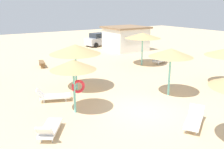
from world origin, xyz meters
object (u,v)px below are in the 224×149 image
object	(u,v)px
lounger_0	(194,119)
parked_car	(100,40)
parasol_6	(171,53)
lounger_5	(160,60)
beach_cabana	(126,38)
parasol_5	(143,36)
bench_0	(42,63)
lounger_3	(49,129)
lounger_4	(52,96)
parasol_3	(73,66)
parasol_4	(75,49)

from	to	relation	value
lounger_0	parked_car	distance (m)	23.37
parasol_6	parked_car	size ratio (longest dim) A/B	0.68
parasol_6	parked_car	world-z (taller)	parasol_6
lounger_5	beach_cabana	world-z (taller)	beach_cabana
parasol_5	beach_cabana	distance (m)	7.86
bench_0	beach_cabana	distance (m)	11.56
lounger_5	bench_0	world-z (taller)	lounger_5
parasol_5	bench_0	xyz separation A→B (m)	(-7.87, 4.19, -2.33)
parasol_5	parked_car	distance (m)	11.96
lounger_0	parasol_5	bearing A→B (deg)	61.80
lounger_3	lounger_4	xyz separation A→B (m)	(1.44, 3.65, -0.00)
parasol_3	lounger_4	distance (m)	3.03
parasol_6	lounger_5	size ratio (longest dim) A/B	1.48
parasol_5	lounger_5	bearing A→B (deg)	-15.64
lounger_0	beach_cabana	bearing A→B (deg)	63.08
lounger_3	lounger_4	bearing A→B (deg)	68.46
parasol_5	lounger_3	size ratio (longest dim) A/B	1.70
lounger_0	lounger_4	distance (m)	7.67
parasol_5	lounger_3	bearing A→B (deg)	-145.75
parasol_4	lounger_4	distance (m)	3.26
parasol_5	beach_cabana	xyz separation A→B (m)	(3.28, 7.04, -1.24)
lounger_4	lounger_5	size ratio (longest dim) A/B	1.01
lounger_4	parasol_6	bearing A→B (deg)	-24.77
lounger_4	beach_cabana	size ratio (longest dim) A/B	0.42
lounger_0	parked_car	size ratio (longest dim) A/B	0.46
lounger_5	parasol_4	bearing A→B (deg)	-165.72
parasol_3	lounger_5	distance (m)	12.75
parasol_4	lounger_0	size ratio (longest dim) A/B	1.64
bench_0	lounger_3	bearing A→B (deg)	-106.18
lounger_0	bench_0	bearing A→B (deg)	98.93
parasol_4	parasol_6	size ratio (longest dim) A/B	1.11
parasol_6	beach_cabana	world-z (taller)	parasol_6
parasol_5	lounger_5	world-z (taller)	parasol_5
parasol_4	beach_cabana	world-z (taller)	parasol_4
lounger_5	beach_cabana	bearing A→B (deg)	78.67
parasol_4	bench_0	world-z (taller)	parasol_4
lounger_4	bench_0	world-z (taller)	lounger_4
lounger_3	bench_0	distance (m)	12.39
lounger_0	lounger_3	xyz separation A→B (m)	(-5.75, 2.69, 0.01)
lounger_0	lounger_5	xyz separation A→B (m)	(7.35, 9.91, 0.01)
lounger_3	beach_cabana	distance (m)	20.79
parasol_6	bench_0	distance (m)	12.10
bench_0	parked_car	distance (m)	12.58
parasol_6	lounger_0	world-z (taller)	parasol_6
lounger_3	parked_car	bearing A→B (deg)	54.81
lounger_0	lounger_5	distance (m)	12.33
parasol_5	lounger_5	size ratio (longest dim) A/B	1.65
parasol_4	beach_cabana	bearing A→B (deg)	41.85
beach_cabana	parasol_3	bearing A→B (deg)	-133.96
lounger_4	lounger_5	world-z (taller)	lounger_5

